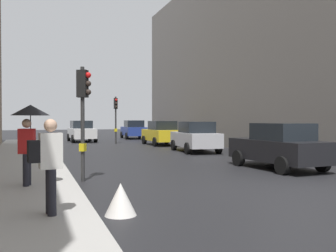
# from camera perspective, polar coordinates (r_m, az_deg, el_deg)

# --- Properties ---
(ground_plane) EXTENTS (120.00, 120.00, 0.00)m
(ground_plane) POSITION_cam_1_polar(r_m,az_deg,el_deg) (11.06, 18.16, -9.02)
(ground_plane) COLOR black
(sidewalk_kerb) EXTENTS (3.32, 40.00, 0.16)m
(sidewalk_kerb) POSITION_cam_1_polar(r_m,az_deg,el_deg) (14.76, -21.43, -6.18)
(sidewalk_kerb) COLOR #A8A5A0
(sidewalk_kerb) RESTS_ON ground
(building_facade_right) EXTENTS (12.00, 29.59, 12.98)m
(building_facade_right) POSITION_cam_1_polar(r_m,az_deg,el_deg) (31.39, 16.51, 9.41)
(building_facade_right) COLOR slate
(building_facade_right) RESTS_ON ground
(traffic_light_near_right) EXTENTS (0.44, 0.37, 3.53)m
(traffic_light_near_right) POSITION_cam_1_polar(r_m,az_deg,el_deg) (12.05, -12.51, 3.45)
(traffic_light_near_right) COLOR #2D2D2D
(traffic_light_near_right) RESTS_ON ground
(traffic_light_far_median) EXTENTS (0.25, 0.43, 3.61)m
(traffic_light_far_median) POSITION_cam_1_polar(r_m,az_deg,el_deg) (29.59, -7.79, 2.19)
(traffic_light_far_median) COLOR #2D2D2D
(traffic_light_far_median) RESTS_ON ground
(car_blue_van) EXTENTS (2.16, 4.27, 1.76)m
(car_blue_van) POSITION_cam_1_polar(r_m,az_deg,el_deg) (37.08, -5.16, -0.52)
(car_blue_van) COLOR navy
(car_blue_van) RESTS_ON ground
(car_yellow_taxi) EXTENTS (2.06, 4.22, 1.76)m
(car_yellow_taxi) POSITION_cam_1_polar(r_m,az_deg,el_deg) (27.99, -0.98, -1.05)
(car_yellow_taxi) COLOR yellow
(car_yellow_taxi) RESTS_ON ground
(car_silver_hatchback) EXTENTS (2.25, 4.32, 1.76)m
(car_silver_hatchback) POSITION_cam_1_polar(r_m,az_deg,el_deg) (22.24, 4.11, -1.61)
(car_silver_hatchback) COLOR #BCBCC1
(car_silver_hatchback) RESTS_ON ground
(car_white_compact) EXTENTS (2.16, 4.27, 1.76)m
(car_white_compact) POSITION_cam_1_polar(r_m,az_deg,el_deg) (32.86, -12.75, -0.76)
(car_white_compact) COLOR silver
(car_white_compact) RESTS_ON ground
(car_dark_suv) EXTENTS (2.23, 4.31, 1.76)m
(car_dark_suv) POSITION_cam_1_polar(r_m,az_deg,el_deg) (15.28, 16.21, -2.90)
(car_dark_suv) COLOR black
(car_dark_suv) RESTS_ON ground
(pedestrian_with_umbrella) EXTENTS (1.00, 1.00, 2.14)m
(pedestrian_with_umbrella) POSITION_cam_1_polar(r_m,az_deg,el_deg) (10.73, -19.96, 0.54)
(pedestrian_with_umbrella) COLOR black
(pedestrian_with_umbrella) RESTS_ON sidewalk_kerb
(pedestrian_with_black_backpack) EXTENTS (0.63, 0.37, 1.77)m
(pedestrian_with_black_backpack) POSITION_cam_1_polar(r_m,az_deg,el_deg) (7.40, -17.42, -4.94)
(pedestrian_with_black_backpack) COLOR black
(pedestrian_with_black_backpack) RESTS_ON sidewalk_kerb
(warning_sign_triangle) EXTENTS (0.64, 0.64, 0.65)m
(warning_sign_triangle) POSITION_cam_1_polar(r_m,az_deg,el_deg) (7.83, -7.08, -10.77)
(warning_sign_triangle) COLOR silver
(warning_sign_triangle) RESTS_ON ground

